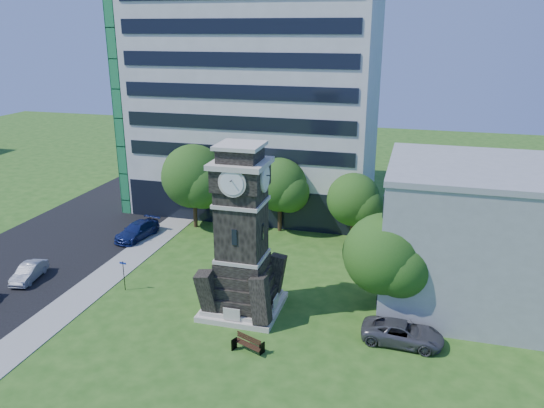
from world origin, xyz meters
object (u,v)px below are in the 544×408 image
(car_street_mid, at_px, (29,272))
(car_east_lot, at_px, (402,333))
(park_bench, at_px, (248,344))
(clock_tower, at_px, (242,242))
(car_street_north, at_px, (137,231))
(street_sign, at_px, (124,272))

(car_street_mid, height_order, car_east_lot, car_east_lot)
(car_east_lot, relative_size, park_bench, 2.66)
(clock_tower, relative_size, car_street_north, 2.32)
(car_street_mid, xyz_separation_m, park_bench, (20.23, -4.81, -0.12))
(clock_tower, xyz_separation_m, park_bench, (2.00, -4.94, -4.74))
(car_east_lot, bearing_deg, clock_tower, 85.80)
(clock_tower, height_order, street_sign, clock_tower)
(car_street_mid, relative_size, street_sign, 1.64)
(park_bench, xyz_separation_m, street_sign, (-11.82, 5.26, 0.98))
(clock_tower, xyz_separation_m, car_street_mid, (-18.22, -0.14, -4.62))
(clock_tower, height_order, park_bench, clock_tower)
(car_street_mid, distance_m, car_street_north, 11.16)
(park_bench, bearing_deg, car_east_lot, 43.38)
(park_bench, bearing_deg, car_street_mid, -170.77)
(clock_tower, distance_m, park_bench, 7.14)
(car_street_north, xyz_separation_m, car_east_lot, (25.60, -11.71, -0.04))
(car_street_north, height_order, street_sign, street_sign)
(car_street_north, bearing_deg, clock_tower, -26.65)
(car_street_mid, distance_m, street_sign, 8.47)
(car_street_mid, bearing_deg, car_street_north, 58.62)
(park_bench, bearing_deg, clock_tower, 134.66)
(clock_tower, distance_m, street_sign, 10.51)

